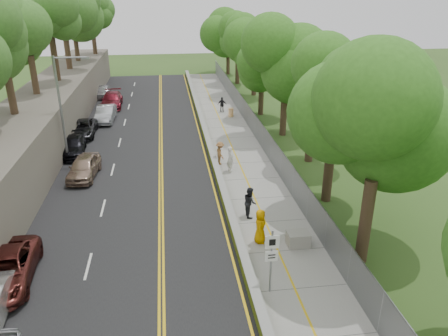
# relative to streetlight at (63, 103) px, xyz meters

# --- Properties ---
(ground) EXTENTS (140.00, 140.00, 0.00)m
(ground) POSITION_rel_streetlight_xyz_m (10.46, -14.00, -4.64)
(ground) COLOR #33511E
(ground) RESTS_ON ground
(road) EXTENTS (11.20, 66.00, 0.04)m
(road) POSITION_rel_streetlight_xyz_m (5.06, 1.00, -4.62)
(road) COLOR black
(road) RESTS_ON ground
(sidewalk) EXTENTS (4.20, 66.00, 0.05)m
(sidewalk) POSITION_rel_streetlight_xyz_m (13.01, 1.00, -4.61)
(sidewalk) COLOR gray
(sidewalk) RESTS_ON ground
(jersey_barrier) EXTENTS (0.42, 66.00, 0.60)m
(jersey_barrier) POSITION_rel_streetlight_xyz_m (10.71, 1.00, -4.34)
(jersey_barrier) COLOR #AFE615
(jersey_barrier) RESTS_ON ground
(rock_embankment) EXTENTS (5.00, 66.00, 4.00)m
(rock_embankment) POSITION_rel_streetlight_xyz_m (-3.04, 1.00, -2.64)
(rock_embankment) COLOR #595147
(rock_embankment) RESTS_ON ground
(chainlink_fence) EXTENTS (0.04, 66.00, 2.00)m
(chainlink_fence) POSITION_rel_streetlight_xyz_m (15.11, 1.00, -3.64)
(chainlink_fence) COLOR slate
(chainlink_fence) RESTS_ON ground
(trees_embankment) EXTENTS (6.40, 66.00, 13.00)m
(trees_embankment) POSITION_rel_streetlight_xyz_m (-2.54, 1.00, 5.86)
(trees_embankment) COLOR #447E2B
(trees_embankment) RESTS_ON rock_embankment
(trees_fenceside) EXTENTS (7.00, 66.00, 14.00)m
(trees_fenceside) POSITION_rel_streetlight_xyz_m (17.46, 1.00, 2.36)
(trees_fenceside) COLOR #3E8323
(trees_fenceside) RESTS_ON ground
(streetlight) EXTENTS (2.52, 0.22, 8.00)m
(streetlight) POSITION_rel_streetlight_xyz_m (0.00, 0.00, 0.00)
(streetlight) COLOR gray
(streetlight) RESTS_ON ground
(signpost) EXTENTS (0.62, 0.09, 3.10)m
(signpost) POSITION_rel_streetlight_xyz_m (11.51, -17.02, -2.68)
(signpost) COLOR gray
(signpost) RESTS_ON sidewalk
(construction_barrel) EXTENTS (0.53, 0.53, 0.88)m
(construction_barrel) POSITION_rel_streetlight_xyz_m (13.92, 10.58, -4.15)
(construction_barrel) COLOR orange
(construction_barrel) RESTS_ON sidewalk
(concrete_block) EXTENTS (1.13, 0.85, 0.76)m
(concrete_block) POSITION_rel_streetlight_xyz_m (13.80, -13.59, -4.21)
(concrete_block) COLOR gray
(concrete_block) RESTS_ON sidewalk
(car_2) EXTENTS (2.68, 5.26, 1.42)m
(car_2) POSITION_rel_streetlight_xyz_m (-0.14, -14.80, -3.89)
(car_2) COLOR #56201B
(car_2) RESTS_ON road
(car_3) EXTENTS (2.32, 4.81, 1.35)m
(car_3) POSITION_rel_streetlight_xyz_m (-0.14, 1.72, -3.92)
(car_3) COLOR black
(car_3) RESTS_ON road
(car_4) EXTENTS (2.15, 4.50, 1.48)m
(car_4) POSITION_rel_streetlight_xyz_m (1.46, -3.06, -3.86)
(car_4) COLOR gray
(car_4) RESTS_ON road
(car_5) EXTENTS (1.78, 4.69, 1.53)m
(car_5) POSITION_rel_streetlight_xyz_m (1.42, 10.63, -3.84)
(car_5) COLOR #9C9EA2
(car_5) RESTS_ON road
(car_6) EXTENTS (2.32, 4.90, 1.35)m
(car_6) POSITION_rel_streetlight_xyz_m (-0.14, 6.35, -3.92)
(car_6) COLOR black
(car_6) RESTS_ON road
(car_7) EXTENTS (2.27, 5.39, 1.55)m
(car_7) POSITION_rel_streetlight_xyz_m (1.46, 16.19, -3.82)
(car_7) COLOR maroon
(car_7) RESTS_ON road
(car_8) EXTENTS (1.83, 4.11, 1.37)m
(car_8) POSITION_rel_streetlight_xyz_m (-0.02, 21.07, -3.91)
(car_8) COLOR #BCBBBF
(car_8) RESTS_ON road
(painter_0) EXTENTS (0.81, 1.04, 1.87)m
(painter_0) POSITION_rel_streetlight_xyz_m (11.91, -13.00, -3.65)
(painter_0) COLOR #CC8701
(painter_0) RESTS_ON sidewalk
(painter_1) EXTENTS (0.63, 0.80, 1.92)m
(painter_1) POSITION_rel_streetlight_xyz_m (11.75, -3.48, -3.63)
(painter_1) COLOR silver
(painter_1) RESTS_ON sidewalk
(painter_2) EXTENTS (0.72, 0.90, 1.81)m
(painter_2) POSITION_rel_streetlight_xyz_m (11.91, -10.18, -3.68)
(painter_2) COLOR black
(painter_2) RESTS_ON sidewalk
(painter_3) EXTENTS (0.86, 1.24, 1.75)m
(painter_3) POSITION_rel_streetlight_xyz_m (11.21, -2.00, -3.71)
(painter_3) COLOR olive
(painter_3) RESTS_ON sidewalk
(person_far) EXTENTS (1.00, 0.60, 1.59)m
(person_far) POSITION_rel_streetlight_xyz_m (13.26, 12.46, -3.79)
(person_far) COLOR black
(person_far) RESTS_ON sidewalk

